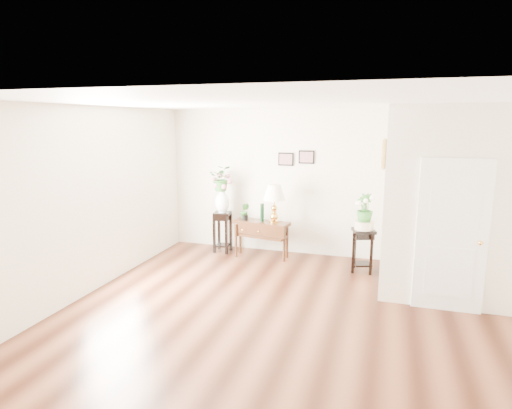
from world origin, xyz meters
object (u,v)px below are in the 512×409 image
at_px(table_lamp, 274,204).
at_px(plant_stand_a, 223,232).
at_px(console_table, 261,239).
at_px(plant_stand_b, 363,250).

xyz_separation_m(table_lamp, plant_stand_a, (-1.09, 0.12, -0.66)).
bearing_deg(table_lamp, console_table, 180.00).
xyz_separation_m(table_lamp, plant_stand_b, (1.65, -0.22, -0.69)).
distance_m(table_lamp, plant_stand_b, 1.80).
distance_m(console_table, plant_stand_a, 0.85).
bearing_deg(plant_stand_a, table_lamp, -6.44).
relative_size(plant_stand_a, plant_stand_b, 1.07).
height_order(console_table, plant_stand_a, plant_stand_a).
distance_m(console_table, plant_stand_b, 1.90).
bearing_deg(table_lamp, plant_stand_a, 173.56).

